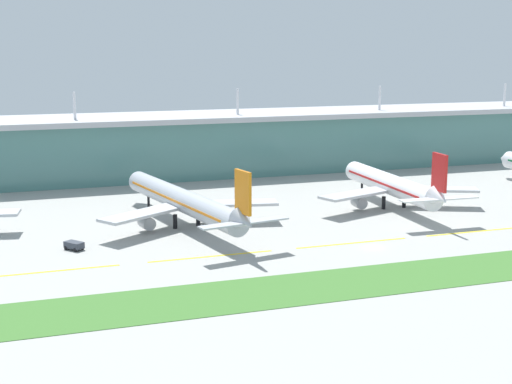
% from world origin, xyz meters
% --- Properties ---
extents(ground_plane, '(600.00, 600.00, 0.00)m').
position_xyz_m(ground_plane, '(0.00, 0.00, 0.00)').
color(ground_plane, '#9E9E99').
extents(terminal_building, '(288.00, 34.00, 30.53)m').
position_xyz_m(terminal_building, '(-0.00, 108.54, 10.97)').
color(terminal_building, slate).
rests_on(terminal_building, ground).
extents(airliner_near_middle, '(47.92, 71.50, 18.90)m').
position_xyz_m(airliner_near_middle, '(-36.05, 34.16, 6.46)').
color(airliner_near_middle, '#ADB2BC').
rests_on(airliner_near_middle, ground).
extents(airliner_far_middle, '(48.77, 59.25, 18.90)m').
position_xyz_m(airliner_far_middle, '(25.01, 36.62, 6.44)').
color(airliner_far_middle, white).
rests_on(airliner_far_middle, ground).
extents(taxiway_stripe_west, '(28.00, 0.70, 0.04)m').
position_xyz_m(taxiway_stripe_west, '(-71.00, 4.91, 0.02)').
color(taxiway_stripe_west, yellow).
rests_on(taxiway_stripe_west, ground).
extents(taxiway_stripe_mid_west, '(28.00, 0.70, 0.04)m').
position_xyz_m(taxiway_stripe_mid_west, '(-37.00, 4.91, 0.02)').
color(taxiway_stripe_mid_west, yellow).
rests_on(taxiway_stripe_mid_west, ground).
extents(taxiway_stripe_centre, '(28.00, 0.70, 0.04)m').
position_xyz_m(taxiway_stripe_centre, '(-3.00, 4.91, 0.02)').
color(taxiway_stripe_centre, yellow).
rests_on(taxiway_stripe_centre, ground).
extents(taxiway_stripe_mid_east, '(28.00, 0.70, 0.04)m').
position_xyz_m(taxiway_stripe_mid_east, '(31.00, 4.91, 0.02)').
color(taxiway_stripe_mid_east, yellow).
rests_on(taxiway_stripe_mid_east, ground).
extents(grass_verge, '(300.00, 18.00, 0.10)m').
position_xyz_m(grass_verge, '(0.00, -21.55, 0.05)').
color(grass_verge, '#3D702D').
rests_on(grass_verge, ground).
extents(pushback_tug, '(4.55, 4.96, 1.85)m').
position_xyz_m(pushback_tug, '(-64.87, 20.14, 1.10)').
color(pushback_tug, '#333842').
rests_on(pushback_tug, ground).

